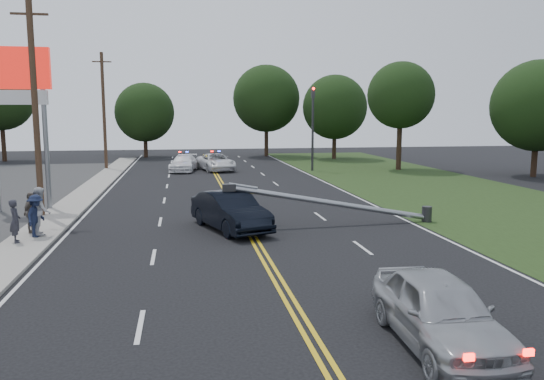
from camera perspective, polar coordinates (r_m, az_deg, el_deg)
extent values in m
plane|color=black|center=(14.88, 1.19, -10.63)|extent=(120.00, 120.00, 0.00)
cube|color=gray|center=(24.97, -22.80, -3.41)|extent=(1.80, 70.00, 0.12)
cube|color=#1F3213|center=(29.19, 24.14, -1.99)|extent=(12.00, 80.00, 0.01)
cube|color=gold|center=(24.46, -3.23, -3.12)|extent=(0.36, 80.00, 0.00)
cylinder|color=gray|center=(28.64, -23.15, 4.93)|extent=(0.24, 0.24, 7.00)
cube|color=red|center=(29.00, -25.90, 11.73)|extent=(3.20, 0.35, 2.00)
cube|color=white|center=(28.93, -25.72, 8.97)|extent=(2.80, 0.30, 0.70)
cylinder|color=#2D2D30|center=(45.20, 4.40, 6.51)|extent=(0.20, 0.20, 7.00)
cube|color=#2D2D30|center=(45.22, 4.44, 10.44)|extent=(0.28, 0.28, 0.90)
sphere|color=#FF0C07|center=(45.08, 4.50, 10.83)|extent=(0.22, 0.22, 0.22)
cylinder|color=#2D2D30|center=(24.75, 16.31, -2.51)|extent=(0.44, 0.44, 0.70)
cylinder|color=gray|center=(23.05, 6.41, -1.40)|extent=(8.90, 0.24, 1.80)
cube|color=#2D2D30|center=(22.13, -4.65, 0.27)|extent=(0.55, 0.32, 0.30)
cylinder|color=#382619|center=(26.65, -24.11, 7.91)|extent=(0.28, 0.28, 10.00)
cube|color=#382619|center=(27.01, -24.65, 16.84)|extent=(1.60, 0.10, 0.10)
cylinder|color=#382619|center=(48.28, -17.63, 8.04)|extent=(0.28, 0.28, 10.00)
cube|color=#382619|center=(48.48, -17.85, 13.00)|extent=(1.60, 0.10, 0.10)
cylinder|color=black|center=(60.71, -26.91, 4.52)|extent=(0.44, 0.44, 3.71)
sphere|color=black|center=(60.66, -27.19, 8.79)|extent=(6.48, 6.48, 6.48)
cylinder|color=black|center=(60.84, -13.44, 4.79)|extent=(0.44, 0.44, 2.89)
sphere|color=black|center=(60.75, -13.55, 8.12)|extent=(6.48, 6.48, 6.48)
cylinder|color=black|center=(60.84, -0.61, 5.44)|extent=(0.44, 0.44, 3.79)
sphere|color=black|center=(60.79, -0.62, 9.81)|extent=(7.55, 7.55, 7.55)
cylinder|color=black|center=(57.63, 6.71, 4.94)|extent=(0.44, 0.44, 3.21)
sphere|color=black|center=(57.55, 6.77, 8.84)|extent=(6.86, 6.86, 6.86)
cylinder|color=black|center=(47.26, 13.50, 4.38)|extent=(0.44, 0.44, 3.71)
sphere|color=black|center=(47.19, 13.68, 9.88)|extent=(5.69, 5.69, 5.69)
cylinder|color=black|center=(45.48, 26.40, 3.26)|extent=(0.44, 0.44, 3.15)
sphere|color=black|center=(45.37, 26.71, 8.10)|extent=(6.91, 6.91, 6.91)
imported|color=black|center=(22.12, -4.51, -2.26)|extent=(3.22, 5.13, 1.60)
imported|color=#A3A6AB|center=(11.77, 17.58, -12.30)|extent=(1.96, 4.51, 1.51)
imported|color=white|center=(45.60, -6.07, 3.00)|extent=(3.49, 5.60, 1.44)
imported|color=white|center=(45.31, -9.48, 2.86)|extent=(2.68, 4.98, 1.37)
imported|color=#292931|center=(21.57, -25.90, -3.02)|extent=(0.56, 0.68, 1.60)
imported|color=#B7B8BD|center=(22.53, -23.65, -2.07)|extent=(0.96, 1.09, 1.88)
imported|color=#161E38|center=(22.22, -24.06, -2.55)|extent=(0.83, 1.17, 1.63)
imported|color=#5A5048|center=(23.04, -24.52, -2.23)|extent=(0.58, 1.01, 1.62)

